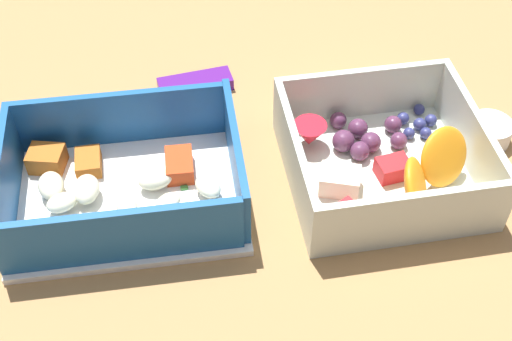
{
  "coord_description": "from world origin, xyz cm",
  "views": [
    {
      "loc": [
        -9.59,
        -37.71,
        44.92
      ],
      "look_at": [
        -0.77,
        -0.66,
        4.0
      ],
      "focal_mm": 48.19,
      "sensor_mm": 36.0,
      "label": 1
    }
  ],
  "objects_px": {
    "fruit_bowl": "(383,160)",
    "paper_cup_liner": "(487,129)",
    "candy_bar": "(195,84)",
    "pasta_container": "(123,183)"
  },
  "relations": [
    {
      "from": "pasta_container",
      "to": "candy_bar",
      "type": "height_order",
      "value": "pasta_container"
    },
    {
      "from": "paper_cup_liner",
      "to": "fruit_bowl",
      "type": "bearing_deg",
      "value": -168.21
    },
    {
      "from": "candy_bar",
      "to": "pasta_container",
      "type": "bearing_deg",
      "value": -122.97
    },
    {
      "from": "candy_bar",
      "to": "paper_cup_liner",
      "type": "distance_m",
      "value": 0.27
    },
    {
      "from": "pasta_container",
      "to": "fruit_bowl",
      "type": "relative_size",
      "value": 1.2
    },
    {
      "from": "pasta_container",
      "to": "paper_cup_liner",
      "type": "bearing_deg",
      "value": 4.62
    },
    {
      "from": "pasta_container",
      "to": "candy_bar",
      "type": "bearing_deg",
      "value": 62.16
    },
    {
      "from": "fruit_bowl",
      "to": "paper_cup_liner",
      "type": "bearing_deg",
      "value": 11.79
    },
    {
      "from": "pasta_container",
      "to": "paper_cup_liner",
      "type": "height_order",
      "value": "pasta_container"
    },
    {
      "from": "fruit_bowl",
      "to": "paper_cup_liner",
      "type": "height_order",
      "value": "fruit_bowl"
    }
  ]
}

